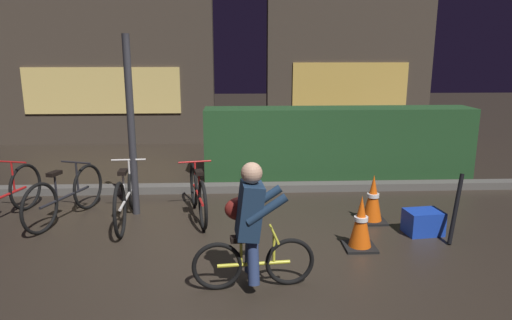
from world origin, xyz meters
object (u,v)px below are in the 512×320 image
blue_crate (423,222)px  cyclist (251,225)px  parked_bike_leftmost (0,197)px  closed_umbrella (456,209)px  parked_bike_left_mid (66,196)px  traffic_cone_far (373,199)px  street_post (131,127)px  parked_bike_center_right (198,193)px  parked_bike_center_left (127,196)px  traffic_cone_near (361,223)px

blue_crate → cyclist: size_ratio=0.35×
parked_bike_leftmost → closed_umbrella: (5.74, -0.92, 0.06)m
parked_bike_left_mid → cyclist: 3.11m
parked_bike_left_mid → cyclist: (2.42, -1.92, 0.29)m
parked_bike_leftmost → traffic_cone_far: (4.95, -0.23, -0.04)m
parked_bike_left_mid → blue_crate: parked_bike_left_mid is taller
street_post → blue_crate: street_post is taller
cyclist → parked_bike_left_mid: bearing=136.2°
parked_bike_left_mid → traffic_cone_far: parked_bike_left_mid is taller
parked_bike_leftmost → parked_bike_left_mid: bearing=-74.8°
parked_bike_center_right → blue_crate: bearing=-116.4°
parked_bike_center_right → traffic_cone_far: bearing=-109.3°
cyclist → parked_bike_center_left: bearing=125.7°
traffic_cone_far → closed_umbrella: bearing=-40.9°
parked_bike_left_mid → blue_crate: size_ratio=3.55×
cyclist → closed_umbrella: size_ratio=1.47×
closed_umbrella → cyclist: bearing=151.7°
street_post → parked_bike_center_right: size_ratio=1.57×
parked_bike_leftmost → traffic_cone_near: size_ratio=2.59×
parked_bike_leftmost → parked_bike_left_mid: size_ratio=1.05×
street_post → traffic_cone_far: 3.38m
street_post → closed_umbrella: (4.01, -1.15, -0.82)m
parked_bike_leftmost → parked_bike_center_left: 1.69m
parked_bike_leftmost → closed_umbrella: 5.81m
parked_bike_leftmost → parked_bike_center_left: size_ratio=0.94×
parked_bike_leftmost → traffic_cone_far: bearing=-79.0°
street_post → cyclist: (1.54, -2.13, -0.60)m
parked_bike_center_left → closed_umbrella: bearing=-105.0°
parked_bike_center_left → parked_bike_center_right: bearing=-83.5°
parked_bike_leftmost → cyclist: cyclist is taller
parked_bike_leftmost → street_post: bearing=-68.7°
blue_crate → closed_umbrella: (0.27, -0.25, 0.26)m
parked_bike_center_left → parked_bike_left_mid: bearing=79.4°
blue_crate → parked_bike_center_right: bearing=165.4°
blue_crate → parked_bike_center_left: bearing=171.2°
street_post → parked_bike_leftmost: (-1.73, -0.23, -0.88)m
street_post → traffic_cone_far: size_ratio=3.78×
parked_bike_leftmost → cyclist: (3.27, -1.90, 0.28)m
parked_bike_left_mid → parked_bike_leftmost: bearing=109.9°
traffic_cone_far → cyclist: size_ratio=0.52×
street_post → parked_bike_left_mid: 1.27m
traffic_cone_near → blue_crate: 1.00m
blue_crate → parked_bike_leftmost: bearing=173.0°
traffic_cone_far → closed_umbrella: size_ratio=0.77×
cyclist → traffic_cone_near: bearing=27.3°
street_post → parked_bike_leftmost: bearing=-172.4°
parked_bike_center_left → parked_bike_center_right: 0.94m
closed_umbrella → parked_bike_center_right: bearing=112.3°
parked_bike_center_right → cyclist: 2.10m
closed_umbrella → parked_bike_center_left: bearing=118.4°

